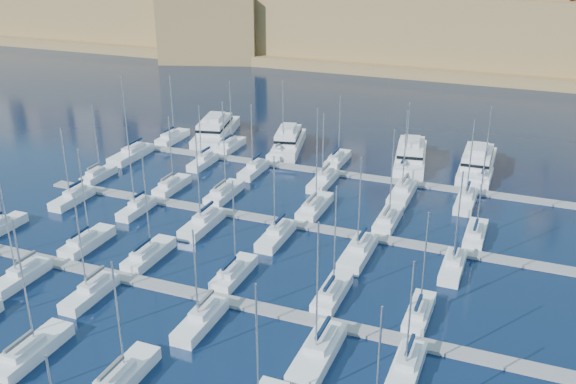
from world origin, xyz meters
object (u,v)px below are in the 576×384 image
at_px(sailboat_2, 31,351).
at_px(motor_yacht_d, 477,163).
at_px(motor_yacht_a, 216,130).
at_px(motor_yacht_b, 289,141).
at_px(motor_yacht_c, 411,155).

bearing_deg(sailboat_2, motor_yacht_d, 63.37).
bearing_deg(motor_yacht_d, sailboat_2, -116.63).
distance_m(sailboat_2, motor_yacht_a, 72.92).
distance_m(motor_yacht_a, motor_yacht_b, 16.69).
height_order(sailboat_2, motor_yacht_a, sailboat_2).
bearing_deg(motor_yacht_c, motor_yacht_b, -178.07).
bearing_deg(motor_yacht_b, motor_yacht_a, 174.52).
xyz_separation_m(motor_yacht_a, motor_yacht_c, (40.13, -0.80, -0.00)).
relative_size(motor_yacht_a, motor_yacht_b, 1.21).
xyz_separation_m(sailboat_2, motor_yacht_d, (35.37, 70.52, 0.97)).
bearing_deg(motor_yacht_d, motor_yacht_a, 179.43).
bearing_deg(motor_yacht_a, motor_yacht_c, -1.15).
bearing_deg(motor_yacht_b, sailboat_2, -90.16).
xyz_separation_m(sailboat_2, motor_yacht_a, (-16.42, 71.04, 0.97)).
bearing_deg(motor_yacht_d, motor_yacht_c, -178.57).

